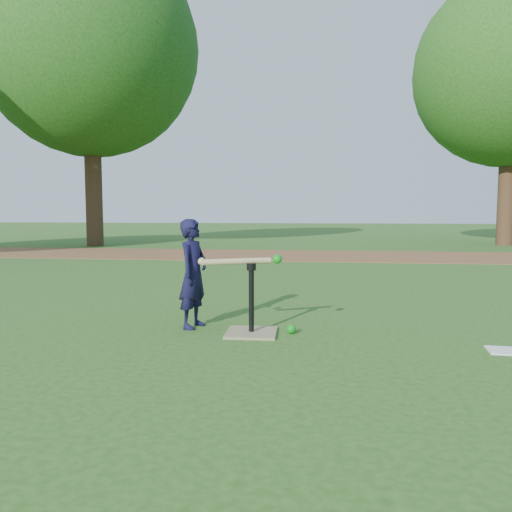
# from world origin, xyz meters

# --- Properties ---
(ground) EXTENTS (80.00, 80.00, 0.00)m
(ground) POSITION_xyz_m (0.00, 0.00, 0.00)
(ground) COLOR #285116
(ground) RESTS_ON ground
(dirt_strip) EXTENTS (24.00, 3.00, 0.01)m
(dirt_strip) POSITION_xyz_m (0.00, 7.50, 0.01)
(dirt_strip) COLOR brown
(dirt_strip) RESTS_ON ground
(child) EXTENTS (0.31, 0.41, 0.99)m
(child) POSITION_xyz_m (-0.27, -0.04, 0.49)
(child) COLOR black
(child) RESTS_ON ground
(wiffle_ball_ground) EXTENTS (0.08, 0.08, 0.08)m
(wiffle_ball_ground) POSITION_xyz_m (0.63, -0.15, 0.04)
(wiffle_ball_ground) COLOR #0C8C17
(wiffle_ball_ground) RESTS_ON ground
(clipboard) EXTENTS (0.32, 0.25, 0.01)m
(clipboard) POSITION_xyz_m (2.29, -0.50, 0.01)
(clipboard) COLOR white
(clipboard) RESTS_ON ground
(batting_tee) EXTENTS (0.45, 0.45, 0.61)m
(batting_tee) POSITION_xyz_m (0.29, -0.21, 0.11)
(batting_tee) COLOR #8D8259
(batting_tee) RESTS_ON ground
(swing_action) EXTENTS (0.72, 0.30, 0.10)m
(swing_action) POSITION_xyz_m (0.21, -0.25, 0.64)
(swing_action) COLOR tan
(swing_action) RESTS_ON ground
(tree_left) EXTENTS (6.40, 6.40, 9.08)m
(tree_left) POSITION_xyz_m (-6.00, 10.00, 5.87)
(tree_left) COLOR #382316
(tree_left) RESTS_ON ground
(tree_right) EXTENTS (5.80, 5.80, 8.21)m
(tree_right) POSITION_xyz_m (6.50, 12.00, 5.29)
(tree_right) COLOR #382316
(tree_right) RESTS_ON ground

